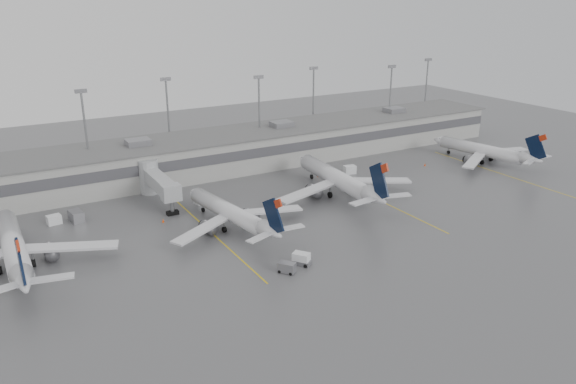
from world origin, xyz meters
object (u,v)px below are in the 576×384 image
jet_far_left (14,248)px  jet_mid_left (232,213)px  baggage_tug (301,260)px  jet_mid_right (339,179)px  jet_far_right (486,151)px

jet_far_left → jet_mid_left: size_ratio=1.13×
jet_far_left → baggage_tug: 42.47m
jet_mid_right → jet_mid_left: bearing=-164.8°
jet_mid_left → jet_far_left: bearing=167.5°
jet_far_right → baggage_tug: bearing=-171.0°
jet_far_left → jet_mid_right: size_ratio=0.96×
jet_mid_left → jet_far_right: (69.83, 6.63, 0.03)m
jet_far_left → jet_far_right: 104.04m
jet_mid_right → jet_far_right: 44.03m
jet_far_left → jet_mid_right: (59.95, 2.73, 0.12)m
jet_far_left → jet_mid_right: jet_mid_right is taller
jet_mid_left → jet_mid_right: jet_mid_right is taller
jet_mid_left → jet_mid_right: size_ratio=0.85×
jet_mid_right → jet_far_right: jet_mid_right is taller
jet_far_right → baggage_tug: (-66.52, -24.27, -2.23)m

